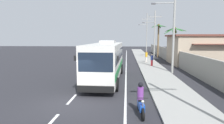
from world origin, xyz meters
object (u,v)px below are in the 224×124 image
Objects in this scene: pedestrian_midwalk at (146,56)px; palm_second at (174,38)px; utility_pole_far at (154,33)px; utility_pole_distant at (147,32)px; coach_bus_foreground at (106,60)px; roadside_building at (212,50)px; pedestrian_near_kerb at (152,60)px; palm_nearest at (158,35)px; motorcycle_beside_bus at (141,102)px; utility_pole_mid at (173,25)px.

palm_second reaches higher than pedestrian_midwalk.
utility_pole_distant is at bearing 89.72° from utility_pole_far.
coach_bus_foreground is 15.54m from palm_second.
pedestrian_midwalk is 7.20m from utility_pole_far.
utility_pole_distant reaches higher than roadside_building.
pedestrian_near_kerb is 3.88m from pedestrian_midwalk.
utility_pole_distant is at bearing 96.26° from palm_nearest.
utility_pole_far is 3.50m from palm_nearest.
utility_pole_far is at bearing -104.97° from pedestrian_near_kerb.
pedestrian_midwalk is at bearing 175.30° from roadside_building.
palm_nearest reaches higher than roadside_building.
palm_nearest is 9.18m from palm_second.
pedestrian_midwalk is 5.07m from palm_second.
utility_pole_mid is at bearing 70.11° from motorcycle_beside_bus.
utility_pole_far is 0.87× the size of utility_pole_distant.
roadside_building is at bearing 58.90° from motorcycle_beside_bus.
pedestrian_near_kerb is 0.18× the size of utility_pole_far.
palm_nearest reaches higher than palm_second.
utility_pole_mid reaches higher than pedestrian_midwalk.
pedestrian_midwalk is 0.14× the size of roadside_building.
utility_pole_mid is at bearing -90.10° from utility_pole_far.
pedestrian_near_kerb is 0.24× the size of palm_nearest.
palm_nearest reaches higher than pedestrian_midwalk.
utility_pole_mid is (1.56, -4.76, 4.38)m from pedestrian_near_kerb.
pedestrian_near_kerb is 6.66m from utility_pole_mid.
coach_bus_foreground is at bearing -151.09° from utility_pole_mid.
utility_pole_distant is at bearing 80.19° from pedestrian_midwalk.
utility_pole_far reaches higher than palm_nearest.
pedestrian_near_kerb is 0.29× the size of palm_second.
utility_pole_distant reaches higher than pedestrian_midwalk.
utility_pole_distant reaches higher than pedestrian_near_kerb.
utility_pole_distant is (0.10, 28.89, 0.09)m from utility_pole_mid.
palm_second is at bearing -84.05° from utility_pole_distant.
utility_pole_far is at bearing 80.67° from motorcycle_beside_bus.
utility_pole_far is at bearing -90.28° from utility_pole_distant.
coach_bus_foreground is at bearing 108.13° from motorcycle_beside_bus.
coach_bus_foreground is 8.64m from utility_pole_mid.
utility_pole_far reaches higher than coach_bus_foreground.
pedestrian_midwalk reaches higher than motorcycle_beside_bus.
utility_pole_distant is (1.66, 24.13, 4.47)m from pedestrian_near_kerb.
utility_pole_distant is at bearing 77.88° from coach_bus_foreground.
roadside_building is at bearing -41.07° from utility_pole_far.
motorcycle_beside_bus is 0.29× the size of palm_nearest.
motorcycle_beside_bus is at bearing 75.00° from pedestrian_near_kerb.
roadside_building is at bearing 45.90° from utility_pole_mid.
roadside_building is at bearing -7.61° from palm_second.
pedestrian_midwalk is 10.24m from palm_nearest.
palm_nearest is at bearing 85.72° from utility_pole_mid.
palm_second reaches higher than pedestrian_near_kerb.
utility_pole_distant is (2.02, 20.26, 4.42)m from pedestrian_midwalk.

